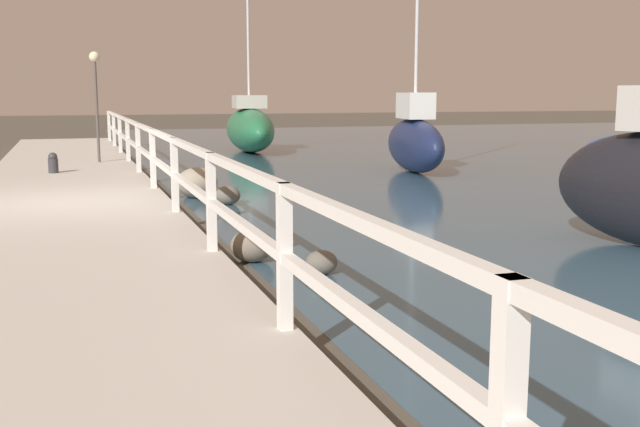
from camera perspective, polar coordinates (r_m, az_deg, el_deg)
The scene contains 12 objects.
ground_plane at distance 12.68m, azimuth -18.65°, elevation -0.43°, with size 120.00×120.00×0.00m, color #4C473D.
dock_walkway at distance 12.66m, azimuth -18.68°, elevation 0.18°, with size 3.25×36.00×0.27m.
railing at distance 12.65m, azimuth -11.94°, elevation 4.48°, with size 0.10×32.50×1.10m.
boulder_far_strip at distance 9.01m, azimuth -5.18°, elevation -2.45°, with size 0.53×0.48×0.40m.
boulder_water_edge at distance 8.37m, azimuth 0.11°, elevation -3.75°, with size 0.37×0.33×0.27m.
boulder_near_dock at distance 13.66m, azimuth -7.05°, elevation 1.38°, with size 0.46×0.42×0.35m.
boulder_downstream at distance 14.66m, azimuth -9.34°, elevation 2.33°, with size 0.79×0.71×0.59m.
boulder_mid_strip at distance 15.19m, azimuth -9.26°, elevation 2.45°, with size 0.70×0.63×0.52m.
mooring_bollard at distance 17.47m, azimuth -19.67°, elevation 3.66°, with size 0.21×0.21×0.45m.
dock_lamp at distance 19.84m, azimuth -16.74°, elevation 9.77°, with size 0.26×0.26×2.76m.
sailboat_green at distance 26.06m, azimuth -5.39°, elevation 6.49°, with size 2.06×5.86×5.88m.
sailboat_navy at distance 19.33m, azimuth 7.23°, elevation 5.59°, with size 1.58×4.00×7.97m.
Camera 1 is at (0.06, -12.52, 2.01)m, focal length 42.00 mm.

